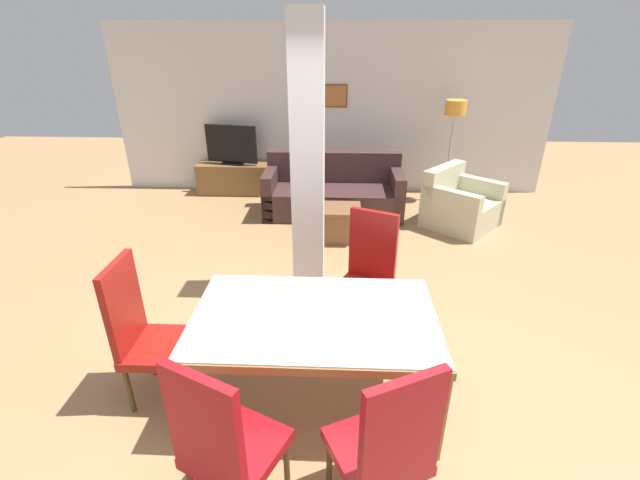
% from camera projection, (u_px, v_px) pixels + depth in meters
% --- Properties ---
extents(ground_plane, '(18.00, 18.00, 0.00)m').
position_uv_depth(ground_plane, '(315.00, 397.00, 3.24)').
color(ground_plane, '#A37A4F').
extents(back_wall, '(7.20, 0.09, 2.70)m').
position_uv_depth(back_wall, '(331.00, 111.00, 7.08)').
color(back_wall, silver).
rests_on(back_wall, ground_plane).
extents(divider_pillar, '(0.31, 0.34, 2.70)m').
position_uv_depth(divider_pillar, '(308.00, 165.00, 4.10)').
color(divider_pillar, silver).
rests_on(divider_pillar, ground_plane).
extents(dining_table, '(1.68, 1.03, 0.75)m').
position_uv_depth(dining_table, '(314.00, 332.00, 2.98)').
color(dining_table, '#9F723D').
rests_on(dining_table, ground_plane).
extents(dining_chair_near_right, '(0.61, 0.61, 1.12)m').
position_uv_depth(dining_chair_near_right, '(387.00, 445.00, 2.18)').
color(dining_chair_near_right, maroon).
rests_on(dining_chair_near_right, ground_plane).
extents(dining_chair_head_left, '(0.46, 0.46, 1.12)m').
position_uv_depth(dining_chair_head_left, '(144.00, 330.00, 3.04)').
color(dining_chair_head_left, maroon).
rests_on(dining_chair_head_left, ground_plane).
extents(dining_chair_near_left, '(0.61, 0.61, 1.12)m').
position_uv_depth(dining_chair_near_left, '(224.00, 442.00, 2.20)').
color(dining_chair_near_left, maroon).
rests_on(dining_chair_near_left, ground_plane).
extents(dining_chair_far_right, '(0.61, 0.61, 1.12)m').
position_uv_depth(dining_chair_far_right, '(367.00, 272.00, 3.79)').
color(dining_chair_far_right, maroon).
rests_on(dining_chair_far_right, ground_plane).
extents(sofa, '(2.05, 0.87, 0.88)m').
position_uv_depth(sofa, '(333.00, 194.00, 6.51)').
color(sofa, '#402928').
rests_on(sofa, ground_plane).
extents(armchair, '(1.23, 1.24, 0.82)m').
position_uv_depth(armchair, '(459.00, 206.00, 6.08)').
color(armchair, '#C0BC98').
rests_on(armchair, ground_plane).
extents(coffee_table, '(0.65, 0.51, 0.45)m').
position_uv_depth(coffee_table, '(336.00, 223.00, 5.67)').
color(coffee_table, brown).
rests_on(coffee_table, ground_plane).
extents(bottle, '(0.07, 0.07, 0.30)m').
position_uv_depth(bottle, '(322.00, 199.00, 5.55)').
color(bottle, '#194C23').
rests_on(bottle, coffee_table).
extents(tv_stand, '(1.23, 0.40, 0.52)m').
position_uv_depth(tv_stand, '(234.00, 179.00, 7.37)').
color(tv_stand, brown).
rests_on(tv_stand, ground_plane).
extents(tv_screen, '(0.88, 0.26, 0.65)m').
position_uv_depth(tv_screen, '(231.00, 145.00, 7.12)').
color(tv_screen, black).
rests_on(tv_screen, tv_stand).
extents(floor_lamp, '(0.32, 0.32, 1.60)m').
position_uv_depth(floor_lamp, '(454.00, 117.00, 6.60)').
color(floor_lamp, '#B7B7BC').
rests_on(floor_lamp, ground_plane).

